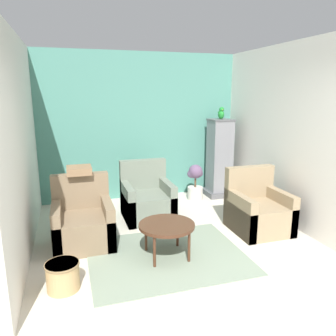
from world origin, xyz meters
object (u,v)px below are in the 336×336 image
Objects in this scene: parrot at (221,113)px; armchair_right at (258,211)px; armchair_left at (83,223)px; armchair_middle at (147,200)px; coffee_table at (167,227)px; wicker_basket at (63,275)px; birdcage at (219,160)px; potted_plant at (195,182)px.

armchair_right is at bearing -96.62° from parrot.
armchair_left is 1.00× the size of armchair_middle.
coffee_table reaches higher than wicker_basket.
armchair_left is 0.61× the size of birdcage.
birdcage is (1.68, 0.77, 0.44)m from armchair_middle.
armchair_right is 1.00× the size of armchair_middle.
armchair_left reaches higher than coffee_table.
coffee_table is 1.40m from armchair_middle.
armchair_middle reaches higher than wicker_basket.
armchair_left is at bearing 145.09° from coffee_table.
birdcage is (0.21, 1.77, 0.44)m from armchair_right.
armchair_middle is at bearing -155.27° from birdcage.
birdcage is at bearing 24.73° from armchair_middle.
birdcage is at bearing -90.00° from parrot.
potted_plant is at bearing -166.31° from parrot.
armchair_middle is 2.21m from wicker_basket.
armchair_left is at bearing -146.89° from armchair_middle.
parrot is at bearing 13.69° from potted_plant.
potted_plant is 3.43m from wicker_basket.
parrot is 4.21m from wicker_basket.
armchair_left reaches higher than potted_plant.
coffee_table is at bearing -129.14° from parrot.
parrot is (1.68, 0.78, 1.35)m from armchair_middle.
armchair_right is at bearing -96.63° from birdcage.
armchair_left is 3.15m from birdcage.
coffee_table is at bearing -165.83° from armchair_right.
coffee_table is at bearing -34.91° from armchair_left.
potted_plant is (1.11, 0.64, 0.06)m from armchair_middle.
birdcage reaches higher than coffee_table.
armchair_middle is at bearing 52.54° from wicker_basket.
armchair_middle is (0.08, 1.39, -0.11)m from coffee_table.
armchair_middle reaches higher than potted_plant.
birdcage is (2.75, 1.47, 0.44)m from armchair_left.
armchair_left reaches higher than wicker_basket.
potted_plant is (-0.57, -0.14, -0.38)m from birdcage.
armchair_left is at bearing -148.55° from potted_plant.
coffee_table is 3.06m from parrot.
armchair_middle is (-1.48, 1.00, 0.00)m from armchair_right.
armchair_left is 3.89× the size of parrot.
armchair_left is at bearing 173.33° from armchair_right.
coffee_table is 1.02× the size of potted_plant.
armchair_left and armchair_middle have the same top height.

